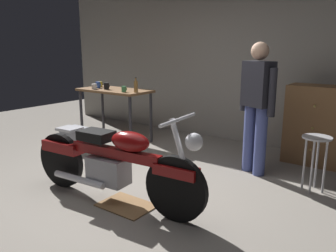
{
  "coord_description": "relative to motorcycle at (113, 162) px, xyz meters",
  "views": [
    {
      "loc": [
        2.38,
        -2.6,
        1.61
      ],
      "look_at": [
        -0.01,
        0.7,
        0.65
      ],
      "focal_mm": 36.04,
      "sensor_mm": 36.0,
      "label": 1
    }
  ],
  "objects": [
    {
      "name": "ground_plane",
      "position": [
        0.03,
        0.25,
        -0.45
      ],
      "size": [
        12.0,
        12.0,
        0.0
      ],
      "primitive_type": "plane",
      "color": "gray"
    },
    {
      "name": "back_wall",
      "position": [
        0.03,
        3.05,
        1.1
      ],
      "size": [
        8.0,
        0.12,
        3.1
      ],
      "primitive_type": "cube",
      "color": "gray",
      "rests_on": "ground_plane"
    },
    {
      "name": "workbench",
      "position": [
        -1.73,
        1.79,
        0.34
      ],
      "size": [
        1.3,
        0.64,
        0.9
      ],
      "color": "brown",
      "rests_on": "ground_plane"
    },
    {
      "name": "motorcycle",
      "position": [
        0.0,
        0.0,
        0.0
      ],
      "size": [
        2.19,
        0.6,
        1.0
      ],
      "rotation": [
        0.0,
        0.0,
        0.08
      ],
      "color": "black",
      "rests_on": "ground_plane"
    },
    {
      "name": "person_standing",
      "position": [
        0.86,
        1.69,
        0.48
      ],
      "size": [
        0.53,
        0.35,
        1.67
      ],
      "rotation": [
        0.0,
        0.0,
        2.73
      ],
      "color": "#485496",
      "rests_on": "ground_plane"
    },
    {
      "name": "shop_stool",
      "position": [
        1.63,
        1.54,
        0.05
      ],
      "size": [
        0.32,
        0.32,
        0.64
      ],
      "color": "#B2B2B7",
      "rests_on": "ground_plane"
    },
    {
      "name": "wooden_dresser",
      "position": [
        1.41,
        2.55,
        0.1
      ],
      "size": [
        0.8,
        0.47,
        1.1
      ],
      "color": "brown",
      "rests_on": "ground_plane"
    },
    {
      "name": "drip_tray",
      "position": [
        0.17,
        0.0,
        -0.44
      ],
      "size": [
        0.56,
        0.4,
        0.01
      ],
      "primitive_type": "cube",
      "color": "olive",
      "rests_on": "ground_plane"
    },
    {
      "name": "storage_bin",
      "position": [
        -1.88,
        1.04,
        -0.28
      ],
      "size": [
        0.44,
        0.32,
        0.34
      ],
      "primitive_type": "cube",
      "color": "gray",
      "rests_on": "ground_plane"
    },
    {
      "name": "mug_green_speckled",
      "position": [
        -1.34,
        1.61,
        0.5
      ],
      "size": [
        0.11,
        0.07,
        0.1
      ],
      "color": "#3D7F4C",
      "rests_on": "workbench"
    },
    {
      "name": "mug_black_matte",
      "position": [
        -1.83,
        1.7,
        0.51
      ],
      "size": [
        0.12,
        0.09,
        0.11
      ],
      "color": "black",
      "rests_on": "workbench"
    },
    {
      "name": "mug_yellow_tall",
      "position": [
        -2.23,
        1.92,
        0.5
      ],
      "size": [
        0.11,
        0.08,
        0.09
      ],
      "color": "yellow",
      "rests_on": "workbench"
    },
    {
      "name": "mug_blue_enamel",
      "position": [
        -2.11,
        1.76,
        0.51
      ],
      "size": [
        0.12,
        0.08,
        0.11
      ],
      "color": "#2D51AD",
      "rests_on": "workbench"
    },
    {
      "name": "mug_white_ceramic",
      "position": [
        -2.03,
        1.6,
        0.5
      ],
      "size": [
        0.12,
        0.09,
        0.09
      ],
      "color": "white",
      "rests_on": "workbench"
    },
    {
      "name": "bottle",
      "position": [
        -1.16,
        1.7,
        0.55
      ],
      "size": [
        0.06,
        0.06,
        0.24
      ],
      "color": "olive",
      "rests_on": "workbench"
    }
  ]
}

